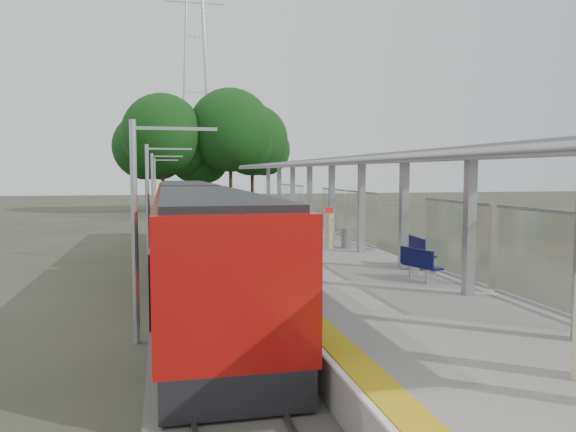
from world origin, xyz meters
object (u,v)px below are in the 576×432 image
object	(u,v)px
bench_near	(420,264)
bench_far	(299,215)
train	(193,226)
bench_mid	(419,251)
litter_bin	(346,238)
info_pillar_far	(329,230)

from	to	relation	value
bench_near	bench_far	size ratio (longest dim) A/B	1.01
train	bench_near	xyz separation A→B (m)	(6.17, -7.21, -0.56)
train	bench_mid	xyz separation A→B (m)	(7.11, -5.22, -0.51)
litter_bin	info_pillar_far	bearing A→B (deg)	158.31
litter_bin	train	bearing A→B (deg)	178.83
bench_mid	litter_bin	size ratio (longest dim) A/B	1.83
bench_mid	info_pillar_far	bearing A→B (deg)	110.52
train	litter_bin	world-z (taller)	train
bench_near	info_pillar_far	world-z (taller)	info_pillar_far
bench_far	info_pillar_far	xyz separation A→B (m)	(-1.49, -11.37, 0.25)
train	litter_bin	size ratio (longest dim) A/B	32.67
train	bench_near	size ratio (longest dim) A/B	19.41
train	bench_far	size ratio (longest dim) A/B	19.69
bench_far	train	bearing A→B (deg)	-138.44
bench_far	info_pillar_far	size ratio (longest dim) A/B	0.83
bench_mid	info_pillar_far	size ratio (longest dim) A/B	0.91
litter_bin	bench_mid	bearing A→B (deg)	-80.74
bench_mid	bench_far	bearing A→B (deg)	95.01
bench_near	bench_far	world-z (taller)	bench_near
bench_near	bench_mid	bearing A→B (deg)	47.84
bench_near	info_pillar_far	xyz separation A→B (m)	(-0.54, 7.34, 0.24)
bench_near	info_pillar_far	size ratio (longest dim) A/B	0.84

